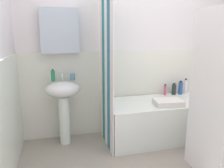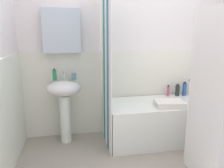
# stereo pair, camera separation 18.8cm
# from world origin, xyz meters

# --- Properties ---
(wall_back_tiled) EXTENTS (3.60, 0.18, 2.40)m
(wall_back_tiled) POSITION_xyz_m (-0.06, 1.26, 1.14)
(wall_back_tiled) COLOR silver
(wall_back_tiled) RESTS_ON ground_plane
(sink) EXTENTS (0.44, 0.34, 0.84)m
(sink) POSITION_xyz_m (-0.98, 1.03, 0.62)
(sink) COLOR silver
(sink) RESTS_ON ground_plane
(faucet) EXTENTS (0.03, 0.12, 0.12)m
(faucet) POSITION_xyz_m (-0.98, 1.11, 0.90)
(faucet) COLOR silver
(faucet) RESTS_ON sink
(soap_dispenser) EXTENTS (0.05, 0.05, 0.16)m
(soap_dispenser) POSITION_xyz_m (-1.10, 1.10, 0.91)
(soap_dispenser) COLOR #1F7D50
(soap_dispenser) RESTS_ON sink
(toothbrush_cup) EXTENTS (0.06, 0.06, 0.09)m
(toothbrush_cup) POSITION_xyz_m (-0.85, 1.10, 0.89)
(toothbrush_cup) COLOR teal
(toothbrush_cup) RESTS_ON sink
(bathtub) EXTENTS (1.41, 0.70, 0.53)m
(bathtub) POSITION_xyz_m (0.27, 0.87, 0.27)
(bathtub) COLOR silver
(bathtub) RESTS_ON ground_plane
(shower_curtain) EXTENTS (0.01, 0.70, 2.00)m
(shower_curtain) POSITION_xyz_m (-0.45, 0.87, 1.00)
(shower_curtain) COLOR white
(shower_curtain) RESTS_ON ground_plane
(conditioner_bottle) EXTENTS (0.05, 0.05, 0.23)m
(conditioner_bottle) POSITION_xyz_m (0.87, 1.15, 0.64)
(conditioner_bottle) COLOR white
(conditioner_bottle) RESTS_ON bathtub
(body_wash_bottle) EXTENTS (0.06, 0.06, 0.21)m
(body_wash_bottle) POSITION_xyz_m (0.77, 1.12, 0.63)
(body_wash_bottle) COLOR #274F95
(body_wash_bottle) RESTS_ON bathtub
(shampoo_bottle) EXTENTS (0.06, 0.06, 0.18)m
(shampoo_bottle) POSITION_xyz_m (0.66, 1.13, 0.62)
(shampoo_bottle) COLOR #222B26
(shampoo_bottle) RESTS_ON bathtub
(lotion_bottle) EXTENTS (0.04, 0.04, 0.17)m
(lotion_bottle) POSITION_xyz_m (0.52, 1.13, 0.61)
(lotion_bottle) COLOR #C44F6E
(lotion_bottle) RESTS_ON bathtub
(towel_folded) EXTENTS (0.38, 0.29, 0.07)m
(towel_folded) POSITION_xyz_m (0.33, 0.68, 0.57)
(towel_folded) COLOR silver
(towel_folded) RESTS_ON bathtub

